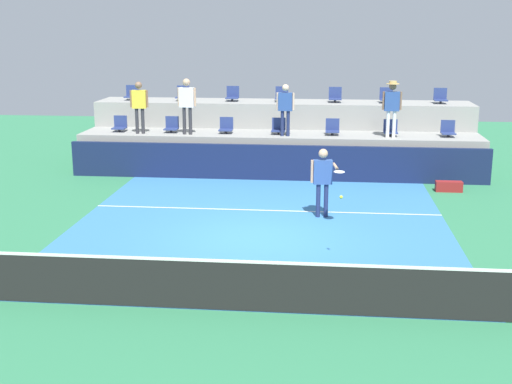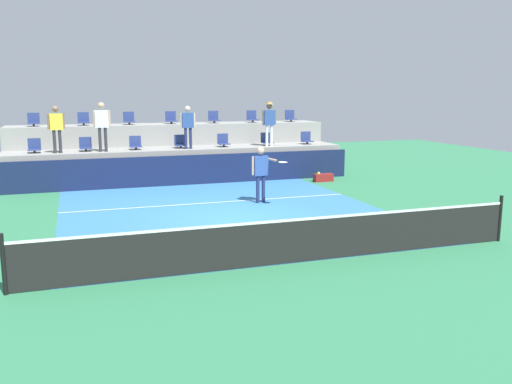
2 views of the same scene
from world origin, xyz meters
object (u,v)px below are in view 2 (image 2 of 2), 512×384
stadium_chair_lower_mid_left (136,144)px  spectator_in_grey (102,122)px  stadium_chair_lower_mid_right (223,141)px  stadium_chair_upper_center (171,119)px  tennis_ball (319,173)px  equipment_bag (323,178)px  stadium_chair_upper_far_left (34,121)px  stadium_chair_upper_left (83,120)px  stadium_chair_lower_left (86,145)px  spectator_in_white (188,123)px  stadium_chair_upper_mid_right (214,118)px  stadium_chair_lower_center (180,143)px  stadium_chair_lower_far_left (34,147)px  stadium_chair_upper_mid_left (129,119)px  stadium_chair_upper_right (252,117)px  stadium_chair_lower_right (267,140)px  spectator_with_hat (269,119)px  tennis_player (261,169)px  stadium_chair_lower_far_right (307,139)px  stadium_chair_upper_far_right (290,117)px  spectator_leaning_on_rail (56,125)px

stadium_chair_lower_mid_left → spectator_in_grey: 1.54m
stadium_chair_lower_mid_right → stadium_chair_upper_center: (-1.76, 1.80, 0.85)m
tennis_ball → equipment_bag: (3.26, 6.40, -1.23)m
stadium_chair_upper_far_left → stadium_chair_upper_left: same height
stadium_chair_lower_left → spectator_in_white: (3.77, -0.38, 0.77)m
stadium_chair_upper_mid_right → stadium_chair_lower_center: bearing=-135.3°
stadium_chair_lower_far_left → stadium_chair_upper_mid_left: bearing=26.9°
stadium_chair_upper_right → tennis_ball: size_ratio=7.65×
stadium_chair_lower_far_left → stadium_chair_lower_right: 8.88m
stadium_chair_lower_left → spectator_with_hat: 7.16m
tennis_ball → equipment_bag: size_ratio=0.09×
spectator_in_white → tennis_player: bearing=-75.8°
stadium_chair_lower_far_right → stadium_chair_upper_mid_right: stadium_chair_upper_mid_right is taller
tennis_ball → equipment_bag: 7.29m
stadium_chair_upper_left → spectator_in_white: 4.35m
stadium_chair_upper_far_left → stadium_chair_lower_mid_left: bearing=-26.3°
stadium_chair_upper_center → spectator_in_white: bearing=-83.2°
stadium_chair_lower_left → stadium_chair_upper_far_left: bearing=135.4°
stadium_chair_lower_far_left → spectator_in_white: bearing=-4.0°
stadium_chair_upper_mid_right → spectator_in_grey: size_ratio=0.29×
stadium_chair_upper_left → spectator_in_white: spectator_in_white is taller
stadium_chair_upper_far_left → stadium_chair_upper_far_right: (10.74, 0.00, 0.00)m
equipment_bag → stadium_chair_upper_mid_left: bearing=149.6°
stadium_chair_upper_mid_right → stadium_chair_upper_right: same height
stadium_chair_lower_mid_left → spectator_with_hat: bearing=-4.2°
stadium_chair_lower_right → spectator_in_grey: size_ratio=0.29×
stadium_chair_lower_mid_left → stadium_chair_upper_far_left: bearing=153.7°
stadium_chair_lower_mid_right → equipment_bag: 4.25m
stadium_chair_lower_mid_left → stadium_chair_lower_right: 5.30m
spectator_in_white → stadium_chair_upper_center: bearing=96.8°
stadium_chair_lower_center → stadium_chair_upper_mid_left: 2.65m
stadium_chair_upper_left → spectator_in_grey: size_ratio=0.29×
stadium_chair_upper_far_right → spectator_in_grey: spectator_in_grey is taller
stadium_chair_upper_left → stadium_chair_upper_mid_right: size_ratio=1.00×
stadium_chair_lower_right → spectator_in_grey: (-6.51, -0.38, 0.88)m
spectator_leaning_on_rail → spectator_in_grey: (1.57, 0.00, 0.08)m
spectator_leaning_on_rail → stadium_chair_lower_mid_right: bearing=3.5°
stadium_chair_lower_far_left → stadium_chair_lower_center: (5.29, 0.00, 0.00)m
spectator_in_white → stadium_chair_lower_left: bearing=174.2°
tennis_player → spectator_with_hat: spectator_with_hat is taller
stadium_chair_lower_mid_left → stadium_chair_lower_right: (5.30, 0.00, 0.00)m
stadium_chair_upper_mid_right → spectator_in_white: 2.70m
stadium_chair_lower_far_right → spectator_with_hat: (-1.83, -0.38, 0.88)m
stadium_chair_lower_far_left → spectator_with_hat: bearing=-2.5°
spectator_leaning_on_rail → stadium_chair_upper_far_left: bearing=111.7°
stadium_chair_lower_center → tennis_ball: stadium_chair_lower_center is taller
stadium_chair_upper_mid_left → spectator_in_white: bearing=-47.7°
stadium_chair_lower_mid_left → stadium_chair_lower_mid_right: (3.46, 0.00, 0.00)m
stadium_chair_lower_far_left → spectator_in_white: 5.59m
stadium_chair_lower_left → spectator_leaning_on_rail: size_ratio=0.31×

